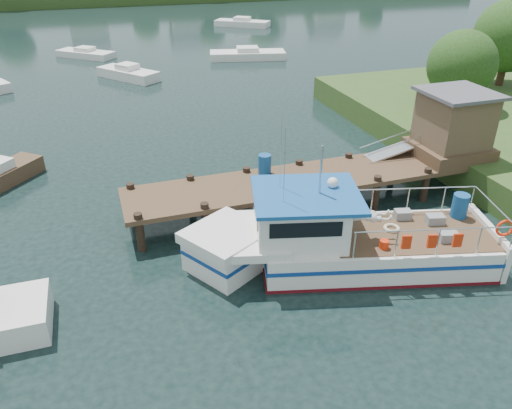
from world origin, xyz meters
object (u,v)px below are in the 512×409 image
object	(u,v)px
lobster_boat	(337,240)
moored_d	(86,54)
moored_far	(242,23)
moored_b	(128,73)
moored_rowboat	(0,176)
dock	(404,145)
moored_c	(248,54)

from	to	relation	value
lobster_boat	moored_d	bearing A→B (deg)	115.67
moored_far	moored_b	world-z (taller)	moored_b
moored_d	moored_rowboat	bearing A→B (deg)	-118.58
dock	lobster_boat	distance (m)	7.13
moored_far	moored_b	distance (m)	27.62
lobster_boat	moored_d	distance (m)	39.39
moored_d	dock	bearing A→B (deg)	-88.18
moored_b	moored_far	bearing A→B (deg)	70.70
dock	lobster_boat	size ratio (longest dim) A/B	1.46
lobster_boat	moored_far	size ratio (longest dim) A/B	1.63
lobster_boat	moored_c	bearing A→B (deg)	92.49
moored_c	moored_d	xyz separation A→B (m)	(-14.63, 5.63, -0.05)
moored_b	moored_d	world-z (taller)	moored_b
lobster_boat	moored_c	world-z (taller)	lobster_boat
moored_c	moored_rowboat	bearing A→B (deg)	-108.12
moored_rowboat	moored_c	size ratio (longest dim) A/B	0.55
moored_rowboat	moored_d	distance (m)	28.09
dock	moored_b	xyz separation A→B (m)	(-9.81, 24.70, -1.79)
moored_far	moored_d	size ratio (longest dim) A/B	1.24
dock	moored_far	distance (m)	47.26
moored_b	dock	bearing A→B (deg)	-50.54
lobster_boat	moored_b	size ratio (longest dim) A/B	2.04
lobster_boat	moored_d	xyz separation A→B (m)	(-7.43, 38.68, -0.63)
lobster_boat	moored_rowboat	xyz separation A→B (m)	(-12.21, 11.00, -0.54)
moored_far	moored_c	xyz separation A→B (m)	(-5.08, -18.12, -0.02)
moored_rowboat	moored_far	xyz separation A→B (m)	(24.50, 40.17, -0.02)
moored_far	moored_d	distance (m)	23.34
moored_far	dock	bearing A→B (deg)	-77.46
moored_b	moored_c	xyz separation A→B (m)	(11.58, 3.91, -0.04)
moored_far	moored_d	world-z (taller)	moored_far
moored_rowboat	moored_d	bearing A→B (deg)	61.39
moored_rowboat	moored_far	distance (m)	47.05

